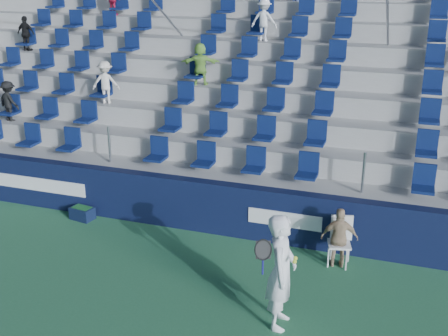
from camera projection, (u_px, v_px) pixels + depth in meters
name	position (u px, v px, depth m)	size (l,w,h in m)	color
ground	(162.00, 307.00, 9.95)	(70.00, 70.00, 0.00)	#317348
sponsor_wall	(221.00, 208.00, 12.55)	(24.00, 0.32, 1.20)	#0E1536
grandstand	(278.00, 94.00, 16.55)	(24.00, 8.17, 6.63)	#A4A49E
tennis_player	(281.00, 272.00, 9.16)	(0.69, 0.77, 2.01)	white
line_judge_chair	(340.00, 237.00, 11.28)	(0.54, 0.55, 1.01)	white
line_judge	(339.00, 238.00, 11.13)	(0.73, 0.31, 1.25)	tan
ball_bin	(82.00, 213.00, 13.37)	(0.59, 0.43, 0.30)	#0D1732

